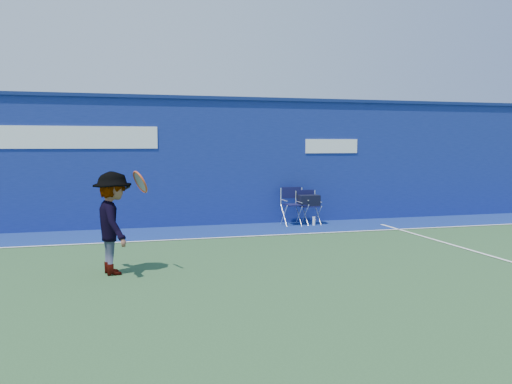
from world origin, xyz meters
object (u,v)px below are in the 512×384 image
object	(u,v)px
directors_chair_right	(308,210)
water_bottle	(314,221)
directors_chair_left	(294,213)
tennis_player	(113,223)

from	to	relation	value
directors_chair_right	water_bottle	world-z (taller)	directors_chair_right
directors_chair_left	water_bottle	bearing A→B (deg)	-29.13
directors_chair_right	tennis_player	world-z (taller)	tennis_player
directors_chair_right	water_bottle	distance (m)	0.32
water_bottle	directors_chair_left	bearing A→B (deg)	150.87
directors_chair_right	tennis_player	bearing A→B (deg)	-139.57
directors_chair_left	water_bottle	distance (m)	0.51
directors_chair_left	water_bottle	size ratio (longest dim) A/B	4.14
directors_chair_left	water_bottle	xyz separation A→B (m)	(0.42, -0.23, -0.18)
water_bottle	tennis_player	size ratio (longest dim) A/B	0.14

